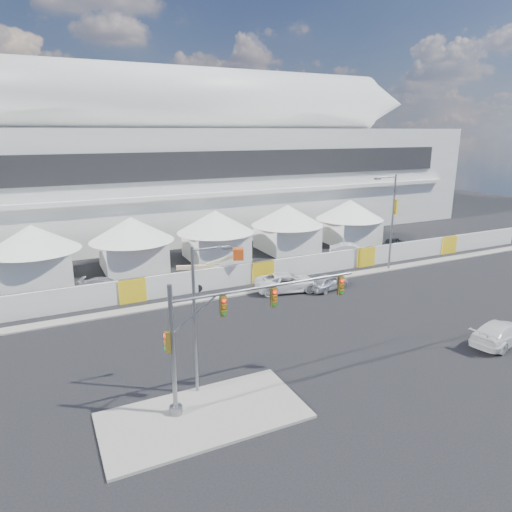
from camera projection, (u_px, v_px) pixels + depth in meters
name	position (u px, v px, depth m)	size (l,w,h in m)	color
ground	(281.00, 364.00, 27.72)	(160.00, 160.00, 0.00)	black
median_island	(204.00, 416.00, 22.57)	(10.00, 5.00, 0.15)	gray
far_curb	(392.00, 268.00, 46.95)	(80.00, 1.20, 0.12)	gray
stadium	(195.00, 162.00, 64.89)	(80.00, 24.80, 21.98)	silver
tent_row	(175.00, 235.00, 47.92)	(53.40, 8.40, 5.40)	white
hoarding_fence	(262.00, 272.00, 42.56)	(70.00, 0.25, 2.00)	silver
scaffold_tower	(418.00, 178.00, 76.69)	(4.40, 4.40, 12.00)	#595B60
sedan_silver	(328.00, 282.00, 40.60)	(4.13, 1.66, 1.41)	silver
pickup_curb	(287.00, 282.00, 40.21)	(5.76, 2.66, 1.60)	white
pickup_near	(500.00, 333.00, 30.25)	(5.26, 2.14, 1.53)	silver
lot_car_a	(351.00, 251.00, 50.87)	(4.80, 1.67, 1.58)	silver
lot_car_b	(393.00, 242.00, 55.32)	(3.88, 1.56, 1.32)	black
lot_car_c	(105.00, 285.00, 39.95)	(4.34, 1.77, 1.26)	silver
traffic_mast	(219.00, 333.00, 22.61)	(10.64, 0.66, 6.74)	slate
streetlight_median	(198.00, 310.00, 23.50)	(2.22, 0.22, 8.01)	gray
streetlight_curb	(391.00, 216.00, 45.17)	(2.85, 0.64, 9.62)	gray
boom_lift	(192.00, 278.00, 40.95)	(7.34, 2.70, 3.60)	#C04212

